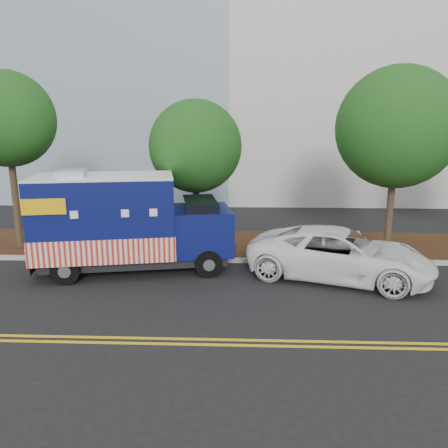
{
  "coord_description": "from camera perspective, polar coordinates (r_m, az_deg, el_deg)",
  "views": [
    {
      "loc": [
        2.75,
        -13.82,
        5.01
      ],
      "look_at": [
        2.18,
        0.6,
        1.62
      ],
      "focal_mm": 35.0,
      "sensor_mm": 36.0,
      "label": 1
    }
  ],
  "objects": [
    {
      "name": "curb",
      "position": [
        16.24,
        -7.62,
        -4.61
      ],
      "size": [
        120.0,
        0.18,
        0.15
      ],
      "primitive_type": "cube",
      "color": "#9E9E99",
      "rests_on": "ground"
    },
    {
      "name": "tree_b",
      "position": [
        17.29,
        -3.75,
        10.05
      ],
      "size": [
        3.62,
        3.62,
        5.89
      ],
      "color": "#38281C",
      "rests_on": "ground"
    },
    {
      "name": "white_car",
      "position": [
        14.73,
        14.9,
        -3.81
      ],
      "size": [
        6.43,
        4.48,
        1.63
      ],
      "primitive_type": "imported",
      "rotation": [
        0.0,
        0.0,
        1.24
      ],
      "color": "white",
      "rests_on": "ground"
    },
    {
      "name": "centerline_far",
      "position": [
        10.76,
        -13.27,
        -14.89
      ],
      "size": [
        120.0,
        0.1,
        0.01
      ],
      "primitive_type": "cube",
      "color": "gold",
      "rests_on": "ground"
    },
    {
      "name": "tree_a",
      "position": [
        18.73,
        -26.5,
        12.12
      ],
      "size": [
        3.59,
        3.59,
        6.91
      ],
      "color": "#38281C",
      "rests_on": "ground"
    },
    {
      "name": "sign_post",
      "position": [
        17.13,
        -20.0,
        -0.46
      ],
      "size": [
        0.06,
        0.06,
        2.4
      ],
      "primitive_type": "cube",
      "color": "#473828",
      "rests_on": "ground"
    },
    {
      "name": "food_truck",
      "position": [
        15.17,
        -12.97,
        -0.15
      ],
      "size": [
        7.0,
        3.62,
        3.52
      ],
      "rotation": [
        0.0,
        0.0,
        0.19
      ],
      "color": "black",
      "rests_on": "ground"
    },
    {
      "name": "centerline_near",
      "position": [
        10.98,
        -12.92,
        -14.29
      ],
      "size": [
        120.0,
        0.1,
        0.01
      ],
      "primitive_type": "cube",
      "color": "gold",
      "rests_on": "ground"
    },
    {
      "name": "tree_c",
      "position": [
        17.67,
        21.67,
        11.61
      ],
      "size": [
        4.48,
        4.48,
        7.05
      ],
      "color": "#38281C",
      "rests_on": "ground"
    },
    {
      "name": "ground",
      "position": [
        14.96,
        -8.52,
        -6.52
      ],
      "size": [
        120.0,
        120.0,
        0.0
      ],
      "primitive_type": "plane",
      "color": "black",
      "rests_on": "ground"
    },
    {
      "name": "mulch_strip",
      "position": [
        18.22,
        -6.51,
        -2.6
      ],
      "size": [
        120.0,
        4.0,
        0.15
      ],
      "primitive_type": "cube",
      "color": "black",
      "rests_on": "ground"
    }
  ]
}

